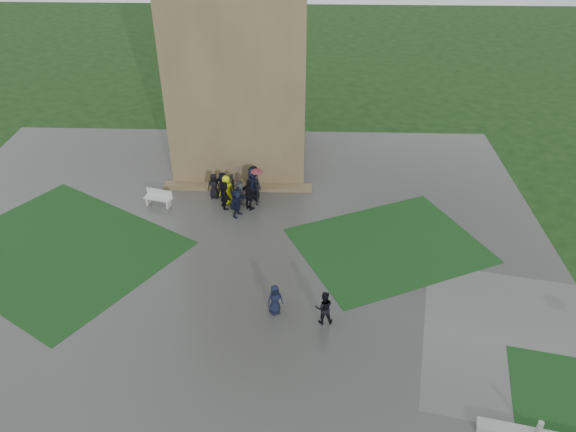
{
  "coord_description": "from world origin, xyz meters",
  "views": [
    {
      "loc": [
        4.07,
        -18.73,
        17.16
      ],
      "look_at": [
        3.22,
        5.81,
        1.2
      ],
      "focal_mm": 35.0,
      "sensor_mm": 36.0,
      "label": 1
    }
  ],
  "objects_px": {
    "pedestrian_mid": "(275,299)",
    "pedestrian_near": "(324,308)",
    "bench": "(159,198)",
    "tower": "(239,18)"
  },
  "relations": [
    {
      "from": "tower",
      "to": "pedestrian_near",
      "type": "distance_m",
      "value": 18.43
    },
    {
      "from": "bench",
      "to": "pedestrian_near",
      "type": "height_order",
      "value": "pedestrian_near"
    },
    {
      "from": "bench",
      "to": "pedestrian_near",
      "type": "relative_size",
      "value": 1.05
    },
    {
      "from": "bench",
      "to": "pedestrian_mid",
      "type": "distance_m",
      "value": 11.33
    },
    {
      "from": "tower",
      "to": "pedestrian_mid",
      "type": "xyz_separation_m",
      "value": [
        2.86,
        -15.22,
        -8.25
      ]
    },
    {
      "from": "bench",
      "to": "pedestrian_near",
      "type": "bearing_deg",
      "value": -29.51
    },
    {
      "from": "tower",
      "to": "pedestrian_near",
      "type": "bearing_deg",
      "value": -72.44
    },
    {
      "from": "tower",
      "to": "pedestrian_mid",
      "type": "distance_m",
      "value": 17.54
    },
    {
      "from": "pedestrian_mid",
      "to": "pedestrian_near",
      "type": "height_order",
      "value": "pedestrian_near"
    },
    {
      "from": "bench",
      "to": "pedestrian_mid",
      "type": "xyz_separation_m",
      "value": [
        7.17,
        -8.77,
        0.25
      ]
    }
  ]
}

